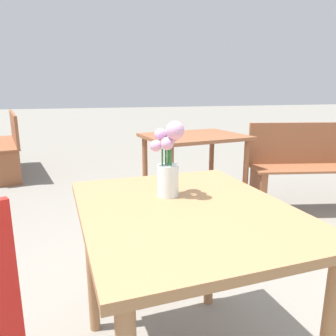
{
  "coord_description": "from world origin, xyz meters",
  "views": [
    {
      "loc": [
        -0.37,
        -1.07,
        1.17
      ],
      "look_at": [
        -0.03,
        0.14,
        0.86
      ],
      "focal_mm": 35.0,
      "sensor_mm": 36.0,
      "label": 1
    }
  ],
  "objects_px": {
    "bench_near": "(336,163)",
    "bench_far": "(8,142)",
    "table_front": "(185,235)",
    "flower_vase": "(169,163)",
    "table_back": "(194,148)"
  },
  "relations": [
    {
      "from": "table_back",
      "to": "flower_vase",
      "type": "bearing_deg",
      "value": -113.62
    },
    {
      "from": "table_front",
      "to": "bench_far",
      "type": "xyz_separation_m",
      "value": [
        -1.27,
        3.84,
        -0.19
      ]
    },
    {
      "from": "table_back",
      "to": "table_front",
      "type": "bearing_deg",
      "value": -111.28
    },
    {
      "from": "bench_far",
      "to": "table_back",
      "type": "xyz_separation_m",
      "value": [
        1.96,
        -2.09,
        0.18
      ]
    },
    {
      "from": "bench_near",
      "to": "table_back",
      "type": "height_order",
      "value": "bench_near"
    },
    {
      "from": "flower_vase",
      "to": "table_back",
      "type": "relative_size",
      "value": 0.31
    },
    {
      "from": "table_front",
      "to": "bench_near",
      "type": "xyz_separation_m",
      "value": [
        2.03,
        1.46,
        -0.17
      ]
    },
    {
      "from": "flower_vase",
      "to": "bench_near",
      "type": "relative_size",
      "value": 0.18
    },
    {
      "from": "bench_near",
      "to": "bench_far",
      "type": "xyz_separation_m",
      "value": [
        -3.31,
        2.38,
        -0.01
      ]
    },
    {
      "from": "flower_vase",
      "to": "table_back",
      "type": "distance_m",
      "value": 1.78
    },
    {
      "from": "flower_vase",
      "to": "bench_far",
      "type": "bearing_deg",
      "value": 108.62
    },
    {
      "from": "table_front",
      "to": "flower_vase",
      "type": "xyz_separation_m",
      "value": [
        -0.03,
        0.13,
        0.25
      ]
    },
    {
      "from": "table_back",
      "to": "bench_far",
      "type": "bearing_deg",
      "value": 133.12
    },
    {
      "from": "table_front",
      "to": "table_back",
      "type": "height_order",
      "value": "table_back"
    },
    {
      "from": "table_front",
      "to": "bench_far",
      "type": "distance_m",
      "value": 4.05
    }
  ]
}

